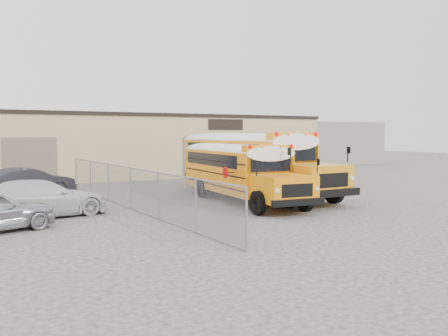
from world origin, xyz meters
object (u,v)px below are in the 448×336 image
school_bus_right (191,154)px  tarp_bundle (290,187)px  school_bus_left (195,161)px  car_dark (28,182)px  car_white (41,198)px

school_bus_right → tarp_bundle: size_ratio=6.96×
school_bus_left → tarp_bundle: bearing=-85.5°
tarp_bundle → school_bus_right: bearing=87.0°
school_bus_right → car_dark: school_bus_right is taller
school_bus_left → car_dark: bearing=173.0°
school_bus_right → tarp_bundle: (-0.58, -10.97, -1.08)m
tarp_bundle → car_dark: 13.27m
school_bus_right → car_white: (-10.89, -8.63, -1.19)m
school_bus_left → school_bus_right: (1.21, 2.97, 0.31)m
school_bus_left → car_dark: (-9.02, 1.10, -0.86)m
school_bus_right → car_dark: bearing=-169.6°
school_bus_left → car_dark: school_bus_left is taller
school_bus_left → car_white: size_ratio=1.92×
car_white → car_dark: (0.66, 6.76, 0.02)m
school_bus_right → tarp_bundle: 11.04m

